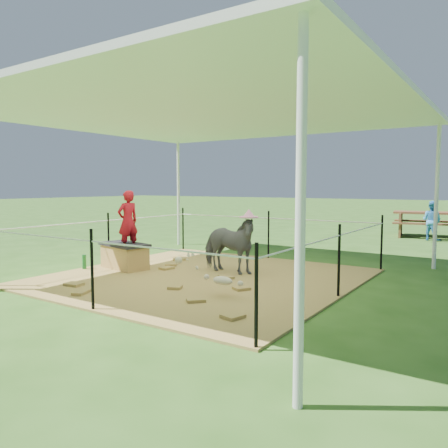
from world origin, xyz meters
The scene contains 13 objects.
ground centered at (0.00, 0.00, 0.00)m, with size 90.00×90.00×0.00m, color #2D5919.
hay_patch centered at (0.00, 0.00, 0.01)m, with size 4.60×4.60×0.03m, color brown.
canopy_tent centered at (0.00, 0.00, 2.69)m, with size 6.30×6.30×2.90m.
rope_fence centered at (0.00, 0.00, 0.64)m, with size 4.54×4.54×1.00m.
straw_bale centered at (-1.63, -0.19, 0.23)m, with size 0.91×0.46×0.40m, color #AA793E.
dark_cloth centered at (-1.63, -0.19, 0.46)m, with size 0.97×0.51×0.05m, color black.
woman centered at (-1.53, -0.19, 0.98)m, with size 0.40×0.26×1.09m, color #AB101D.
green_bottle centered at (-2.18, -0.64, 0.16)m, with size 0.07×0.07×0.25m, color #176B27.
pony centered at (0.17, 0.47, 0.51)m, with size 0.52×1.15×0.97m, color #47474C.
pink_hat centered at (0.17, 0.47, 1.07)m, with size 0.30×0.30×0.14m, color pink.
foal centered at (0.96, -0.87, 0.27)m, with size 0.86×0.48×0.48m, color beige, non-canonical shape.
picnic_table_near centered at (2.04, 8.32, 0.38)m, with size 1.81×1.30×0.75m, color brown.
distant_person centered at (2.30, 7.50, 0.55)m, with size 0.54×0.42×1.10m, color #3889D2.
Camera 1 is at (4.17, -5.66, 1.51)m, focal length 35.00 mm.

